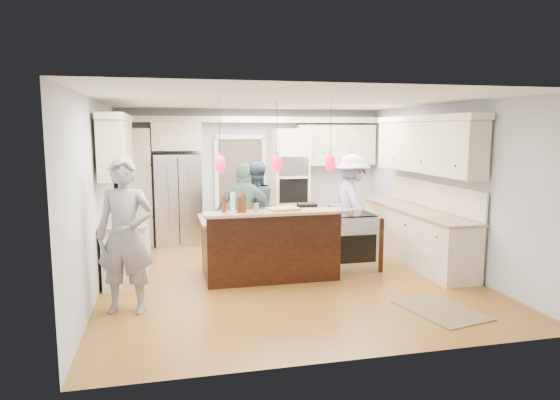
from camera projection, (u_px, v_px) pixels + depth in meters
The scene contains 23 objects.
ground_plane at pixel (285, 275), 7.86m from camera, with size 6.00×6.00×0.00m, color olive.
room_shell at pixel (285, 160), 7.61m from camera, with size 5.54×6.04×2.72m.
refrigerator at pixel (178, 199), 9.93m from camera, with size 0.90×0.70×1.80m, color #B7B7BC.
oven_column at pixel (290, 184), 10.44m from camera, with size 0.72×0.69×2.30m.
back_upper_cabinets at pixel (217, 160), 10.12m from camera, with size 5.30×0.61×2.54m.
right_counter_run at pixel (419, 201), 8.55m from camera, with size 0.64×3.10×2.51m.
left_cabinets at pixel (124, 207), 7.94m from camera, with size 0.64×2.30×2.51m.
kitchen_island at pixel (269, 245), 7.81m from camera, with size 2.10×1.46×1.12m.
island_range at pixel (351, 241), 8.20m from camera, with size 0.82×0.71×0.92m.
pendant_lights at pixel (277, 163), 7.06m from camera, with size 1.75×0.15×1.03m.
person_bar_end at pixel (125, 236), 6.15m from camera, with size 0.71×0.47×1.94m, color slate.
person_far_left at pixel (256, 207), 9.25m from camera, with size 0.82×0.64×1.69m, color #324962.
person_far_right at pixel (245, 214), 8.45m from camera, with size 1.01×0.42×1.72m, color slate.
person_range_side at pixel (352, 203), 9.30m from camera, with size 1.18×0.68×1.82m, color #A697CB.
floor_rug at pixel (441, 310), 6.31m from camera, with size 0.74×1.08×0.01m, color #7D6244.
water_bottle at pixel (233, 203), 6.89m from camera, with size 0.07×0.07×0.30m, color silver.
beer_bottle_a at pixel (224, 204), 7.01m from camera, with size 0.06×0.06×0.24m, color #4A200D.
beer_bottle_b at pixel (239, 205), 6.99m from camera, with size 0.06×0.06×0.22m, color #4A200D.
beer_bottle_c at pixel (244, 203), 6.99m from camera, with size 0.07×0.07×0.27m, color #4A200D.
drink_can at pixel (256, 208), 7.01m from camera, with size 0.07×0.07×0.13m, color #B7B7BC.
cutting_board at pixel (283, 209), 7.22m from camera, with size 0.43×0.30×0.03m, color tan.
pot_large at pixel (335, 209), 8.20m from camera, with size 0.23×0.23×0.13m, color #B7B7BC.
pot_small at pixel (355, 212), 7.95m from camera, with size 0.21×0.21×0.10m, color #B7B7BC.
Camera 1 is at (-1.81, -7.40, 2.27)m, focal length 32.00 mm.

